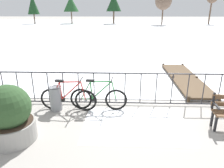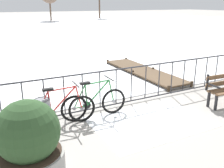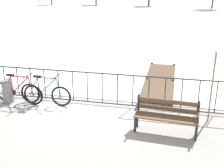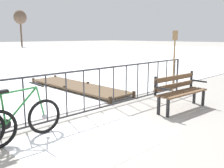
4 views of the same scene
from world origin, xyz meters
name	(u,v)px [view 2 (image 2 of 4)]	position (x,y,z in m)	size (l,w,h in m)	color
ground_plane	(131,103)	(0.00, 0.00, 0.00)	(160.00, 160.00, 0.00)	#9E9991
frozen_pond	(9,26)	(0.00, 28.40, 0.01)	(80.00, 56.00, 0.03)	white
snow_patch	(150,121)	(-0.21, -1.20, 0.00)	(2.72, 1.92, 0.01)	white
railing_fence	(131,85)	(0.00, 0.00, 0.56)	(9.06, 0.06, 1.07)	#2D2D33
bicycle_near_railing	(94,103)	(-1.28, -0.34, 0.37)	(1.71, 0.52, 0.97)	black
bicycle_second	(60,111)	(-2.17, -0.40, 0.37)	(1.71, 0.52, 0.97)	black
planter_with_shrub	(29,144)	(-3.11, -1.98, 0.63)	(1.08, 1.08, 1.34)	#9E9B96
trash_bin	(43,114)	(-2.54, -0.42, 0.37)	(0.35, 0.35, 0.73)	gray
wooden_dock	(143,71)	(2.11, 2.47, 0.12)	(1.10, 4.44, 0.20)	brown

